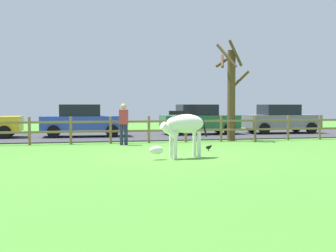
# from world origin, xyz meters

# --- Properties ---
(ground_plane) EXTENTS (60.00, 60.00, 0.00)m
(ground_plane) POSITION_xyz_m (0.00, 0.00, 0.00)
(ground_plane) COLOR #47842D
(parking_asphalt) EXTENTS (28.00, 7.40, 0.05)m
(parking_asphalt) POSITION_xyz_m (0.00, 9.30, 0.03)
(parking_asphalt) COLOR #38383D
(parking_asphalt) RESTS_ON ground_plane
(paddock_fence) EXTENTS (20.92, 0.11, 1.12)m
(paddock_fence) POSITION_xyz_m (-0.59, 5.00, 0.63)
(paddock_fence) COLOR olive
(paddock_fence) RESTS_ON ground_plane
(bare_tree) EXTENTS (1.52, 1.51, 4.40)m
(bare_tree) POSITION_xyz_m (3.94, 5.20, 2.22)
(bare_tree) COLOR #513A23
(bare_tree) RESTS_ON ground_plane
(zebra) EXTENTS (1.91, 0.76, 1.41)m
(zebra) POSITION_xyz_m (0.18, -0.60, 0.93)
(zebra) COLOR white
(zebra) RESTS_ON ground_plane
(crow_on_grass) EXTENTS (0.22, 0.10, 0.20)m
(crow_on_grass) POSITION_xyz_m (1.60, 1.24, 0.13)
(crow_on_grass) COLOR black
(crow_on_grass) RESTS_ON ground_plane
(parked_car_green) EXTENTS (4.01, 1.89, 1.56)m
(parked_car_green) POSITION_xyz_m (3.64, 9.04, 0.84)
(parked_car_green) COLOR #236B38
(parked_car_green) RESTS_ON parking_asphalt
(parked_car_grey) EXTENTS (4.03, 1.93, 1.56)m
(parked_car_grey) POSITION_xyz_m (8.24, 8.91, 0.84)
(parked_car_grey) COLOR slate
(parked_car_grey) RESTS_ON parking_asphalt
(parked_car_blue) EXTENTS (4.06, 2.01, 1.56)m
(parked_car_blue) POSITION_xyz_m (-2.40, 8.68, 0.84)
(parked_car_blue) COLOR #2D4CAD
(parked_car_blue) RESTS_ON parking_asphalt
(visitor_near_fence) EXTENTS (0.39, 0.28, 1.64)m
(visitor_near_fence) POSITION_xyz_m (-0.96, 4.15, 0.91)
(visitor_near_fence) COLOR #232847
(visitor_near_fence) RESTS_ON ground_plane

